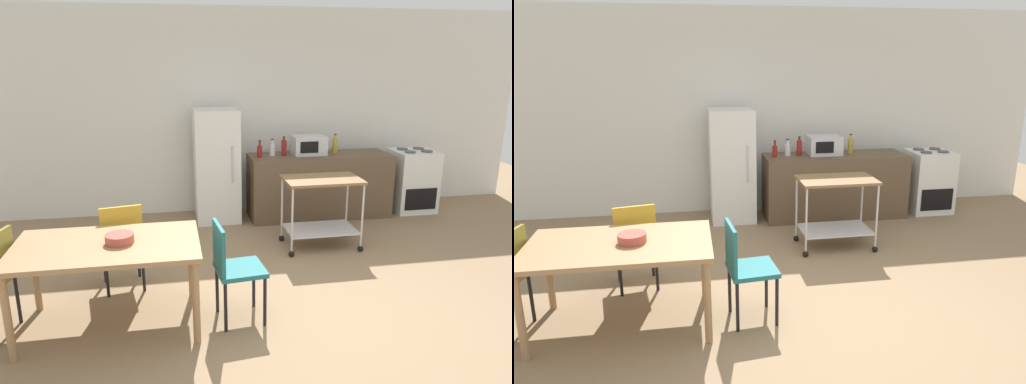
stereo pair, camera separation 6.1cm
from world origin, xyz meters
The scene contains 15 objects.
ground_plane centered at (0.00, 0.00, 0.00)m, with size 12.00×12.00×0.00m, color #8C7051.
back_wall centered at (0.00, 3.20, 1.45)m, with size 8.40×0.12×2.90m, color silver.
kitchen_counter centered at (0.90, 2.60, 0.45)m, with size 2.00×0.64×0.90m, color brown.
dining_table centered at (-1.72, 0.08, 0.67)m, with size 1.50×0.90×0.75m.
chair_teal centered at (-0.70, -0.02, 0.52)m, with size 0.44×0.44×0.89m.
chair_mustard centered at (-1.67, 0.74, 0.52)m, with size 0.47×0.47×0.89m.
stove_oven centered at (2.35, 2.62, 0.45)m, with size 0.60×0.61×0.92m.
refrigerator centered at (-0.55, 2.70, 0.78)m, with size 0.60×0.63×1.55m.
kitchen_cart centered at (0.56, 1.46, 0.57)m, with size 0.91×0.57×0.85m.
bottle_soy_sauce centered at (0.03, 2.57, 0.99)m, with size 0.07×0.07×0.23m.
bottle_sparkling_water centered at (0.22, 2.65, 0.99)m, with size 0.08×0.08×0.23m.
bottle_sesame_oil centered at (0.38, 2.63, 1.01)m, with size 0.07×0.07×0.26m.
microwave centered at (0.75, 2.65, 1.03)m, with size 0.46×0.35×0.26m.
bottle_olive_oil centered at (1.15, 2.69, 1.01)m, with size 0.07×0.07×0.27m.
fruit_bowl centered at (-1.62, 0.07, 0.79)m, with size 0.23×0.23×0.08m, color #B24C3F.
Camera 2 is at (-1.12, -3.71, 2.21)m, focal length 33.32 mm.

